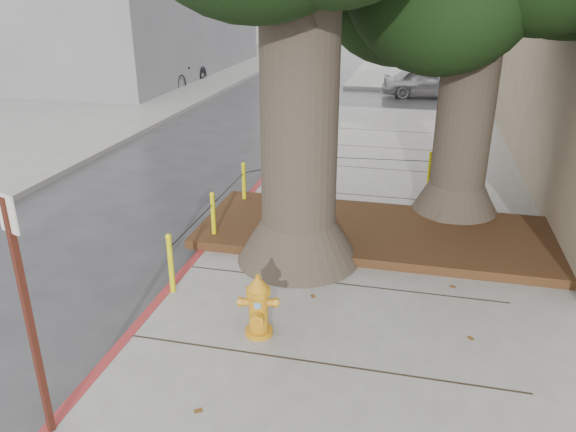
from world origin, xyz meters
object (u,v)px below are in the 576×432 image
(signpost, at_px, (27,307))
(car_dark, at_px, (176,71))
(car_silver, at_px, (426,82))
(fire_hydrant, at_px, (258,306))

(signpost, bearing_deg, car_dark, 131.98)
(car_silver, distance_m, car_dark, 11.44)
(car_silver, height_order, car_dark, car_dark)
(signpost, distance_m, car_silver, 21.02)
(signpost, relative_size, car_silver, 0.73)
(car_silver, bearing_deg, signpost, 163.07)
(car_silver, bearing_deg, car_dark, 80.51)
(car_silver, xyz_separation_m, car_dark, (-11.43, 0.47, 0.01))
(fire_hydrant, bearing_deg, signpost, -137.84)
(car_dark, bearing_deg, fire_hydrant, -63.16)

